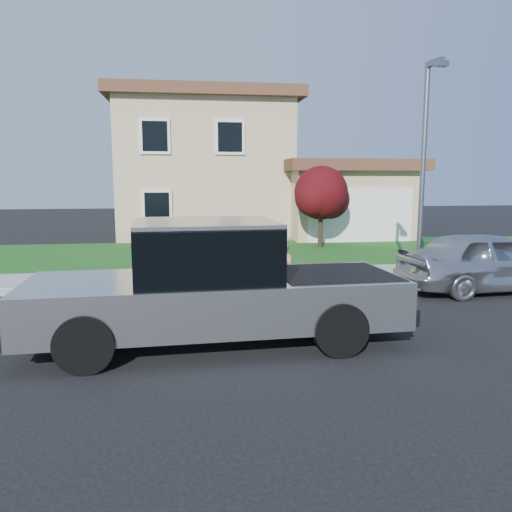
# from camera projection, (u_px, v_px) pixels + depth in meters

# --- Properties ---
(ground) EXTENTS (80.00, 80.00, 0.00)m
(ground) POSITION_uv_depth(u_px,v_px,m) (237.00, 320.00, 10.02)
(ground) COLOR black
(ground) RESTS_ON ground
(curb) EXTENTS (40.00, 0.20, 0.12)m
(curb) POSITION_uv_depth(u_px,v_px,m) (264.00, 285.00, 12.99)
(curb) COLOR gray
(curb) RESTS_ON ground
(sidewalk) EXTENTS (40.00, 2.00, 0.15)m
(sidewalk) POSITION_uv_depth(u_px,v_px,m) (258.00, 277.00, 14.06)
(sidewalk) COLOR gray
(sidewalk) RESTS_ON ground
(lawn) EXTENTS (40.00, 7.00, 0.10)m
(lawn) POSITION_uv_depth(u_px,v_px,m) (240.00, 254.00, 18.47)
(lawn) COLOR #194A15
(lawn) RESTS_ON ground
(house) EXTENTS (14.00, 11.30, 6.85)m
(house) POSITION_uv_depth(u_px,v_px,m) (229.00, 172.00, 25.75)
(house) COLOR tan
(house) RESTS_ON ground
(pickup_truck) EXTENTS (6.51, 2.53, 2.11)m
(pickup_truck) POSITION_uv_depth(u_px,v_px,m) (214.00, 287.00, 8.47)
(pickup_truck) COLOR black
(pickup_truck) RESTS_ON ground
(woman) EXTENTS (0.55, 0.40, 1.66)m
(woman) POSITION_uv_depth(u_px,v_px,m) (282.00, 272.00, 10.83)
(woman) COLOR tan
(woman) RESTS_ON ground
(sedan) EXTENTS (4.59, 2.06, 1.53)m
(sedan) POSITION_uv_depth(u_px,v_px,m) (489.00, 261.00, 12.45)
(sedan) COLOR #B1B3B8
(sedan) RESTS_ON ground
(ornamental_tree) EXTENTS (2.34, 2.11, 3.22)m
(ornamental_tree) POSITION_uv_depth(u_px,v_px,m) (322.00, 195.00, 19.68)
(ornamental_tree) COLOR black
(ornamental_tree) RESTS_ON lawn
(trash_bin) EXTENTS (0.77, 0.85, 1.04)m
(trash_bin) POSITION_uv_depth(u_px,v_px,m) (431.00, 257.00, 13.74)
(trash_bin) COLOR #103B18
(trash_bin) RESTS_ON sidewalk
(street_lamp) EXTENTS (0.31, 0.75, 5.71)m
(street_lamp) POSITION_uv_depth(u_px,v_px,m) (425.00, 161.00, 12.87)
(street_lamp) COLOR slate
(street_lamp) RESTS_ON ground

